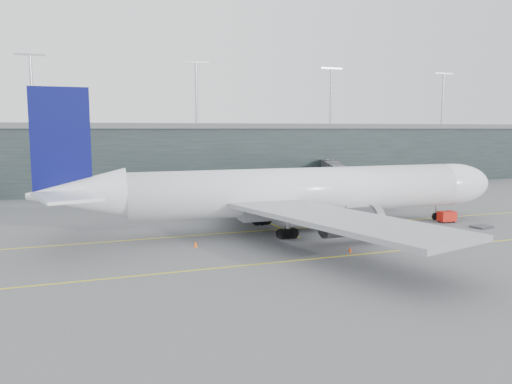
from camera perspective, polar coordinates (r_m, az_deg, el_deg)
name	(u,v)px	position (r m, az deg, el deg)	size (l,w,h in m)	color
ground	(239,226)	(72.04, -1.92, -3.94)	(320.00, 320.00, 0.00)	#5B5A5F
taxiline_a	(248,232)	(68.31, -0.89, -4.54)	(160.00, 0.25, 0.02)	yellow
taxiline_b	(297,260)	(53.82, 4.65, -7.80)	(160.00, 0.25, 0.02)	yellow
taxiline_lead_main	(232,205)	(92.32, -2.75, -1.46)	(0.25, 60.00, 0.02)	yellow
terminal	(169,154)	(127.31, -9.94, 4.27)	(240.00, 36.00, 29.00)	black
main_aircraft	(298,192)	(69.09, 4.87, -0.01)	(66.82, 62.98, 18.79)	white
jet_bridge	(327,173)	(103.40, 8.16, 2.20)	(19.09, 43.48, 6.70)	#2A2A2F
gse_cart	(447,216)	(80.13, 20.97, -2.60)	(2.51, 1.67, 1.67)	red
baggage_dolly	(481,227)	(77.82, 24.37, -3.63)	(2.66, 2.13, 0.27)	#353539
uld_a	(191,210)	(80.29, -7.46, -2.06)	(2.42, 2.02, 2.04)	#3B3A40
uld_b	(207,209)	(81.51, -5.59, -1.96)	(2.53, 2.33, 1.85)	#3B3A40
uld_c	(214,207)	(82.71, -4.83, -1.74)	(2.81, 2.58, 2.06)	#3B3A40
cone_nose	(450,217)	(82.97, 21.31, -2.68)	(0.48, 0.48, 0.76)	#EF4F0D
cone_wing_stbd	(350,249)	(58.09, 10.69, -6.46)	(0.41, 0.41, 0.65)	red
cone_wing_port	(280,210)	(84.70, 2.75, -2.04)	(0.39, 0.39, 0.62)	#E33E0C
cone_tail	(196,244)	(59.89, -6.93, -5.90)	(0.49, 0.49, 0.78)	#FC610E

